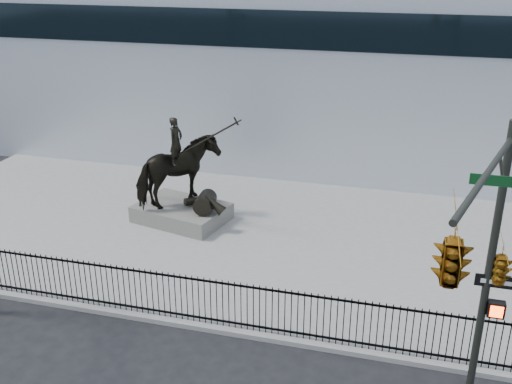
# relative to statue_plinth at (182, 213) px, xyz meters

# --- Properties ---
(ground) EXTENTS (120.00, 120.00, 0.00)m
(ground) POSITION_rel_statue_plinth_xyz_m (3.48, -7.67, -0.47)
(ground) COLOR black
(ground) RESTS_ON ground
(plaza) EXTENTS (30.00, 12.00, 0.15)m
(plaza) POSITION_rel_statue_plinth_xyz_m (3.48, -0.67, -0.40)
(plaza) COLOR gray
(plaza) RESTS_ON ground
(building) EXTENTS (44.00, 14.00, 9.00)m
(building) POSITION_rel_statue_plinth_xyz_m (3.48, 12.33, 4.03)
(building) COLOR white
(building) RESTS_ON ground
(picket_fence) EXTENTS (22.10, 0.10, 1.50)m
(picket_fence) POSITION_rel_statue_plinth_xyz_m (3.48, -6.42, 0.43)
(picket_fence) COLOR black
(picket_fence) RESTS_ON plaza
(statue_plinth) EXTENTS (3.89, 3.09, 0.64)m
(statue_plinth) POSITION_rel_statue_plinth_xyz_m (0.00, 0.00, 0.00)
(statue_plinth) COLOR #5E5B56
(statue_plinth) RESTS_ON plaza
(equestrian_statue) EXTENTS (4.30, 3.18, 3.73)m
(equestrian_statue) POSITION_rel_statue_plinth_xyz_m (0.06, -0.02, 1.67)
(equestrian_statue) COLOR black
(equestrian_statue) RESTS_ON statue_plinth
(traffic_signal_right) EXTENTS (2.17, 6.86, 7.00)m
(traffic_signal_right) POSITION_rel_statue_plinth_xyz_m (9.94, -9.67, 4.38)
(traffic_signal_right) COLOR #242722
(traffic_signal_right) RESTS_ON ground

